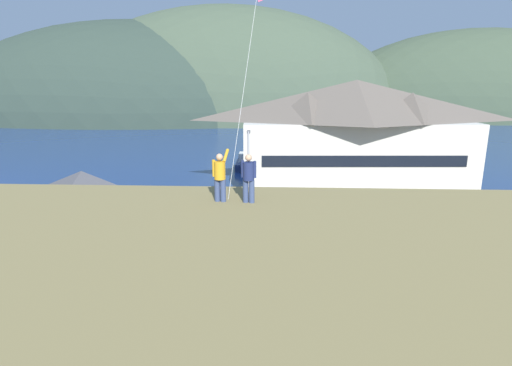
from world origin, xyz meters
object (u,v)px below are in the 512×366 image
person_kite_flyer (220,176)px  wharf_dock (271,163)px  storage_shed_near_lot (85,205)px  parked_car_front_row_red (181,269)px  parked_car_lone_by_shed (294,227)px  parked_car_back_row_right (382,235)px  parked_car_mid_row_near (486,240)px  parking_light_pole (249,173)px  parked_car_mid_row_center (97,269)px  parked_car_mid_row_far (209,232)px  parked_car_front_row_end (471,282)px  parked_car_front_row_silver (356,277)px  harbor_lodge (354,134)px  moored_boat_wharfside (246,162)px  moored_boat_inner_slip (249,158)px  moored_boat_outer_mooring (296,160)px  person_companion (249,177)px

person_kite_flyer → wharf_dock: bearing=88.1°
storage_shed_near_lot → parked_car_front_row_red: storage_shed_near_lot is taller
parked_car_lone_by_shed → parked_car_back_row_right: same height
parked_car_lone_by_shed → parked_car_mid_row_near: same height
storage_shed_near_lot → parking_light_pole: (11.97, 3.68, 1.76)m
parked_car_mid_row_center → parked_car_back_row_right: bearing=19.2°
parked_car_mid_row_far → parked_car_front_row_end: bearing=-23.6°
parked_car_front_row_red → person_kite_flyer: (3.43, -7.34, 7.32)m
parked_car_mid_row_far → person_kite_flyer: 15.45m
parked_car_mid_row_far → parking_light_pole: 6.17m
parked_car_front_row_silver → harbor_lodge: bearing=80.3°
harbor_lodge → parked_car_lone_by_shed: harbor_lodge is taller
harbor_lodge → parked_car_lone_by_shed: bearing=-115.8°
moored_boat_wharfside → parked_car_front_row_end: (14.84, -35.05, 0.34)m
moored_boat_wharfside → parked_car_back_row_right: bearing=-67.3°
parked_car_mid_row_center → parking_light_pole: bearing=52.2°
parked_car_front_row_end → parked_car_back_row_right: (-3.03, 6.85, 0.00)m
parked_car_lone_by_shed → parked_car_front_row_end: (9.26, -8.17, 0.00)m
parking_light_pole → person_kite_flyer: bearing=-89.5°
parked_car_lone_by_shed → parking_light_pole: size_ratio=0.55×
person_kite_flyer → moored_boat_inner_slip: bearing=92.4°
harbor_lodge → parked_car_mid_row_center: (-18.70, -21.97, -5.27)m
moored_boat_outer_mooring → person_companion: bearing=-95.2°
storage_shed_near_lot → person_companion: bearing=-47.0°
parking_light_pole → person_companion: (1.19, -17.79, 3.82)m
storage_shed_near_lot → parking_light_pole: size_ratio=0.87×
parked_car_front_row_silver → parked_car_mid_row_far: bearing=145.4°
parked_car_mid_row_near → parked_car_mid_row_far: 19.31m
harbor_lodge → moored_boat_wharfside: size_ratio=3.20×
moored_boat_outer_mooring → parked_car_front_row_end: bearing=-78.3°
parked_car_mid_row_near → parked_car_back_row_right: size_ratio=1.01×
parked_car_mid_row_far → parked_car_front_row_silver: bearing=-34.6°
storage_shed_near_lot → parked_car_lone_by_shed: (15.55, 0.73, -1.73)m
moored_boat_outer_mooring → parked_car_mid_row_near: moored_boat_outer_mooring is taller
storage_shed_near_lot → parked_car_front_row_end: size_ratio=1.58×
wharf_dock → parking_light_pole: parking_light_pole is taller
parked_car_mid_row_near → parked_car_front_row_red: bearing=-165.0°
parking_light_pole → parked_car_front_row_end: bearing=-40.9°
moored_boat_outer_mooring → parked_car_front_row_end: size_ratio=1.77×
parked_car_mid_row_center → parked_car_lone_by_shed: size_ratio=1.02×
storage_shed_near_lot → person_kite_flyer: 19.36m
parked_car_front_row_end → person_kite_flyer: size_ratio=2.32×
parked_car_front_row_silver → person_companion: size_ratio=2.46×
harbor_lodge → parked_car_front_row_red: bearing=-122.3°
harbor_lodge → parked_car_front_row_end: size_ratio=5.86×
parking_light_pole → moored_boat_wharfside: bearing=94.8°
moored_boat_outer_mooring → parked_car_mid_row_near: (11.51, -30.83, 0.34)m
moored_boat_inner_slip → person_kite_flyer: bearing=-87.6°
parked_car_front_row_end → parking_light_pole: 17.34m
moored_boat_outer_mooring → person_kite_flyer: size_ratio=4.10×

